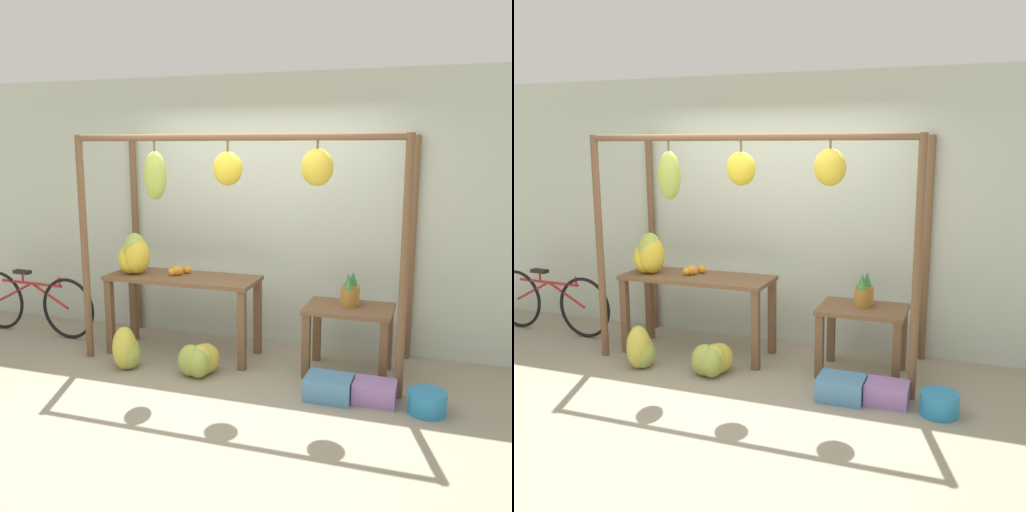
# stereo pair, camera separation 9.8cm
# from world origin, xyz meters

# --- Properties ---
(ground_plane) EXTENTS (20.00, 20.00, 0.00)m
(ground_plane) POSITION_xyz_m (0.00, 0.00, 0.00)
(ground_plane) COLOR gray
(shop_wall_back) EXTENTS (8.00, 0.08, 2.80)m
(shop_wall_back) POSITION_xyz_m (0.00, 1.55, 1.40)
(shop_wall_back) COLOR #B7C1B2
(shop_wall_back) RESTS_ON ground_plane
(stall_awning) EXTENTS (3.09, 1.12, 2.18)m
(stall_awning) POSITION_xyz_m (0.02, 0.69, 1.59)
(stall_awning) COLOR brown
(stall_awning) RESTS_ON ground_plane
(display_table_main) EXTENTS (1.52, 0.56, 0.81)m
(display_table_main) POSITION_xyz_m (-0.65, 0.88, 0.66)
(display_table_main) COLOR brown
(display_table_main) RESTS_ON ground_plane
(display_table_side) EXTENTS (0.79, 0.55, 0.64)m
(display_table_side) POSITION_xyz_m (1.01, 0.89, 0.49)
(display_table_side) COLOR brown
(display_table_side) RESTS_ON ground_plane
(banana_pile_on_table) EXTENTS (0.37, 0.33, 0.42)m
(banana_pile_on_table) POSITION_xyz_m (-1.15, 0.82, 0.99)
(banana_pile_on_table) COLOR gold
(banana_pile_on_table) RESTS_ON display_table_main
(orange_pile) EXTENTS (0.18, 0.22, 0.10)m
(orange_pile) POSITION_xyz_m (-0.71, 0.91, 0.85)
(orange_pile) COLOR orange
(orange_pile) RESTS_ON display_table_main
(pineapple_cluster) EXTENTS (0.16, 0.22, 0.31)m
(pineapple_cluster) POSITION_xyz_m (1.01, 0.92, 0.76)
(pineapple_cluster) COLOR olive
(pineapple_cluster) RESTS_ON display_table_side
(banana_pile_ground_left) EXTENTS (0.36, 0.36, 0.42)m
(banana_pile_ground_left) POSITION_xyz_m (-0.99, 0.33, 0.18)
(banana_pile_ground_left) COLOR #9EB247
(banana_pile_ground_left) RESTS_ON ground_plane
(banana_pile_ground_right) EXTENTS (0.41, 0.46, 0.30)m
(banana_pile_ground_right) POSITION_xyz_m (-0.27, 0.39, 0.15)
(banana_pile_ground_right) COLOR gold
(banana_pile_ground_right) RESTS_ON ground_plane
(fruit_crate_white) EXTENTS (0.38, 0.30, 0.19)m
(fruit_crate_white) POSITION_xyz_m (0.96, 0.29, 0.10)
(fruit_crate_white) COLOR #4C84B2
(fruit_crate_white) RESTS_ON ground_plane
(blue_bucket) EXTENTS (0.30, 0.30, 0.18)m
(blue_bucket) POSITION_xyz_m (1.75, 0.27, 0.09)
(blue_bucket) COLOR teal
(blue_bucket) RESTS_ON ground_plane
(parked_bicycle) EXTENTS (1.64, 0.12, 0.72)m
(parked_bicycle) POSITION_xyz_m (-2.53, 0.92, 0.35)
(parked_bicycle) COLOR black
(parked_bicycle) RESTS_ON ground_plane
(fruit_crate_purple) EXTENTS (0.35, 0.27, 0.17)m
(fruit_crate_purple) POSITION_xyz_m (1.33, 0.34, 0.09)
(fruit_crate_purple) COLOR #9970B7
(fruit_crate_purple) RESTS_ON ground_plane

